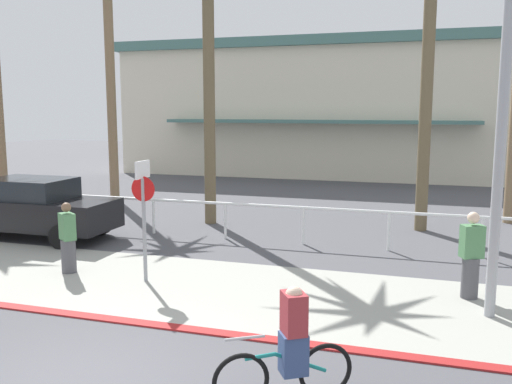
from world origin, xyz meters
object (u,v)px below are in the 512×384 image
(stop_sign_bike_lane, at_px, (144,203))
(cyclist_teal_0, at_px, (290,347))
(palm_tree_2, at_px, (207,7))
(pedestrian_1, at_px, (68,241))
(pedestrian_0, at_px, (471,259))
(streetlight_curb, at_px, (507,67))
(car_black_1, at_px, (36,208))
(palm_tree_1, at_px, (108,31))

(stop_sign_bike_lane, distance_m, cyclist_teal_0, 5.61)
(palm_tree_2, xyz_separation_m, pedestrian_1, (-0.92, -6.04, -5.93))
(cyclist_teal_0, bearing_deg, palm_tree_2, 117.15)
(palm_tree_2, xyz_separation_m, pedestrian_0, (7.45, -5.19, -5.87))
(stop_sign_bike_lane, xyz_separation_m, pedestrian_0, (6.44, 0.90, -0.89))
(streetlight_curb, xyz_separation_m, car_black_1, (-11.59, 2.93, -3.41))
(stop_sign_bike_lane, bearing_deg, streetlight_curb, -1.98)
(car_black_1, distance_m, cyclist_teal_0, 11.01)
(palm_tree_1, bearing_deg, streetlight_curb, -35.50)
(pedestrian_0, height_order, pedestrian_1, pedestrian_0)
(stop_sign_bike_lane, bearing_deg, pedestrian_0, 7.99)
(pedestrian_1, bearing_deg, palm_tree_2, 81.35)
(car_black_1, xyz_separation_m, pedestrian_0, (11.31, -1.79, -0.09))
(palm_tree_2, xyz_separation_m, cyclist_teal_0, (5.05, -9.86, -5.96))
(streetlight_curb, height_order, car_black_1, streetlight_curb)
(car_black_1, bearing_deg, palm_tree_1, 102.79)
(cyclist_teal_0, xyz_separation_m, pedestrian_0, (2.39, 4.66, 0.09))
(streetlight_curb, distance_m, car_black_1, 12.42)
(palm_tree_2, bearing_deg, pedestrian_0, -34.88)
(stop_sign_bike_lane, xyz_separation_m, streetlight_curb, (6.72, -0.23, 2.60))
(streetlight_curb, relative_size, car_black_1, 1.70)
(streetlight_curb, xyz_separation_m, pedestrian_0, (-0.28, 1.14, -3.49))
(car_black_1, bearing_deg, streetlight_curb, -14.17)
(streetlight_curb, height_order, palm_tree_2, palm_tree_2)
(palm_tree_1, bearing_deg, pedestrian_0, -32.61)
(stop_sign_bike_lane, distance_m, streetlight_curb, 7.21)
(palm_tree_1, xyz_separation_m, palm_tree_2, (5.30, -2.97, 0.11))
(palm_tree_2, distance_m, cyclist_teal_0, 12.58)
(streetlight_curb, relative_size, pedestrian_1, 4.72)
(car_black_1, distance_m, pedestrian_0, 11.45)
(pedestrian_0, relative_size, pedestrian_1, 1.07)
(palm_tree_1, relative_size, cyclist_teal_0, 5.49)
(palm_tree_2, height_order, car_black_1, palm_tree_2)
(pedestrian_1, bearing_deg, streetlight_curb, -1.91)
(stop_sign_bike_lane, height_order, palm_tree_1, palm_tree_1)
(palm_tree_1, distance_m, cyclist_teal_0, 17.49)
(palm_tree_2, bearing_deg, streetlight_curb, -39.32)
(palm_tree_1, xyz_separation_m, cyclist_teal_0, (10.36, -12.82, -5.85))
(cyclist_teal_0, relative_size, pedestrian_1, 0.99)
(pedestrian_0, bearing_deg, palm_tree_1, 147.39)
(streetlight_curb, height_order, cyclist_teal_0, streetlight_curb)
(palm_tree_1, height_order, pedestrian_1, palm_tree_1)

